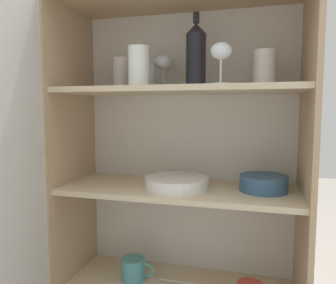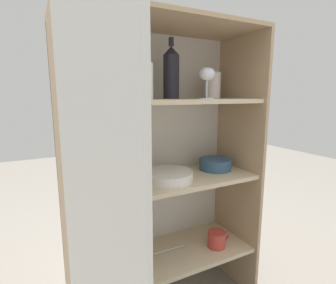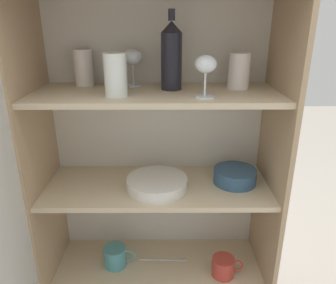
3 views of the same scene
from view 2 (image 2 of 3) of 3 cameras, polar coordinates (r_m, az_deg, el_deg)
The scene contains 20 objects.
cupboard_back_panel at distance 1.42m, azimuth -4.02°, elevation -5.80°, with size 0.92×0.02×1.38m, color silver.
cupboard_side_left at distance 1.15m, azimuth -21.62°, elevation -10.52°, with size 0.02×0.38×1.38m, color tan.
cupboard_side_right at distance 1.51m, azimuth 14.77°, elevation -5.14°, with size 0.02×0.38×1.38m, color tan.
cupboard_top_panel at distance 1.24m, azimuth -0.80°, elevation 24.62°, with size 0.92×0.38×0.02m, color tan.
shelf_board_lower at distance 1.45m, azimuth -0.68°, elevation -23.60°, with size 0.88×0.34×0.02m, color beige.
shelf_board_middle at distance 1.27m, azimuth -0.72°, elevation -8.41°, with size 0.88×0.34×0.02m, color beige.
shelf_board_upper at distance 1.20m, azimuth -0.76°, elevation 8.87°, with size 0.88×0.34×0.02m, color beige.
cupboard_door at distance 0.78m, azimuth -14.75°, elevation -20.35°, with size 0.12×0.45×1.38m.
tumbler_glass_0 at distance 1.41m, azimuth 9.70°, elevation 12.01°, with size 0.08×0.08×0.13m.
tumbler_glass_1 at distance 1.19m, azimuth -8.57°, elevation 11.50°, with size 0.08×0.08×0.09m.
tumbler_glass_2 at distance 1.08m, azimuth -5.34°, elevation 12.98°, with size 0.08×0.08×0.14m.
tumbler_glass_3 at distance 1.22m, azimuth -15.52°, elevation 12.21°, with size 0.07×0.07×0.14m.
wine_glass_0 at distance 1.21m, azimuth 8.50°, elevation 14.02°, with size 0.07×0.07×0.14m.
wine_glass_1 at distance 1.26m, azimuth -6.79°, elevation 14.00°, with size 0.07×0.07×0.14m.
wine_bottle at distance 1.27m, azimuth 0.69°, elevation 14.90°, with size 0.08×0.08×0.28m.
plate_stack_white at distance 1.23m, azimuth -0.15°, elevation -7.43°, with size 0.24×0.24×0.04m.
mixing_bowl_large at distance 1.43m, azimuth 10.25°, elevation -4.64°, with size 0.17×0.17×0.06m.
coffee_mug_primary at distance 1.51m, azimuth 10.57°, elevation -20.06°, with size 0.13×0.09×0.08m.
coffee_mug_extra_1 at distance 1.36m, azimuth -8.45°, elevation -23.48°, with size 0.14×0.10×0.09m.
serving_spoon at distance 1.47m, azimuth 0.40°, elevation -22.30°, with size 0.21×0.02×0.01m.
Camera 2 is at (-0.54, -0.90, 1.09)m, focal length 28.00 mm.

